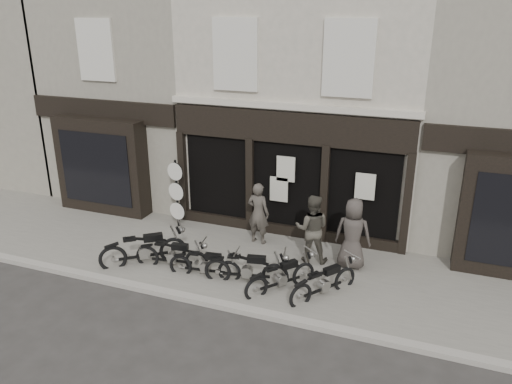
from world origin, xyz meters
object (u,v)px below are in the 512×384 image
(motorcycle_4, at_px, (281,279))
(motorcycle_0, at_px, (144,252))
(advert_sign_post, at_px, (177,197))
(motorcycle_2, at_px, (206,267))
(motorcycle_3, at_px, (247,271))
(man_right, at_px, (353,234))
(motorcycle_5, at_px, (324,285))
(man_left, at_px, (258,213))
(motorcycle_1, at_px, (173,257))
(man_centre, at_px, (312,229))

(motorcycle_4, bearing_deg, motorcycle_0, 129.35)
(motorcycle_0, bearing_deg, advert_sign_post, 58.81)
(motorcycle_0, xyz_separation_m, advert_sign_post, (-0.34, 2.45, 0.67))
(motorcycle_2, distance_m, motorcycle_3, 1.12)
(man_right, bearing_deg, motorcycle_5, 77.61)
(motorcycle_3, height_order, advert_sign_post, advert_sign_post)
(motorcycle_0, distance_m, motorcycle_5, 4.93)
(motorcycle_0, height_order, motorcycle_3, motorcycle_0)
(motorcycle_3, bearing_deg, man_left, 92.00)
(motorcycle_2, height_order, motorcycle_4, motorcycle_4)
(motorcycle_2, xyz_separation_m, advert_sign_post, (-2.19, 2.49, 0.75))
(motorcycle_1, height_order, motorcycle_2, motorcycle_1)
(man_left, relative_size, man_right, 0.95)
(motorcycle_4, height_order, man_right, man_right)
(motorcycle_3, bearing_deg, advert_sign_post, 132.51)
(motorcycle_3, height_order, man_centre, man_centre)
(motorcycle_1, xyz_separation_m, motorcycle_4, (3.07, -0.06, -0.00))
(motorcycle_5, xyz_separation_m, advert_sign_post, (-5.26, 2.32, 0.73))
(motorcycle_5, distance_m, man_left, 3.36)
(motorcycle_2, bearing_deg, man_right, 20.06)
(man_centre, xyz_separation_m, advert_sign_post, (-4.52, 0.73, 0.05))
(man_left, height_order, man_centre, man_centre)
(motorcycle_3, xyz_separation_m, man_centre, (1.21, 1.67, 0.66))
(man_left, bearing_deg, motorcycle_0, 50.11)
(motorcycle_0, height_order, advert_sign_post, advert_sign_post)
(motorcycle_1, bearing_deg, advert_sign_post, 106.98)
(motorcycle_4, xyz_separation_m, motorcycle_5, (1.05, 0.09, 0.00))
(motorcycle_4, height_order, motorcycle_5, motorcycle_5)
(man_left, distance_m, advert_sign_post, 2.78)
(motorcycle_5, height_order, man_centre, man_centre)
(motorcycle_5, xyz_separation_m, man_right, (0.34, 1.62, 0.70))
(man_right, bearing_deg, man_centre, 1.05)
(motorcycle_0, distance_m, man_left, 3.39)
(motorcycle_4, distance_m, man_left, 2.75)
(man_centre, height_order, man_right, man_right)
(motorcycle_4, bearing_deg, man_centre, 28.44)
(motorcycle_0, xyz_separation_m, man_right, (5.27, 1.75, 0.64))
(motorcycle_2, bearing_deg, motorcycle_3, -2.83)
(motorcycle_0, relative_size, motorcycle_2, 1.02)
(motorcycle_3, height_order, motorcycle_5, motorcycle_3)
(motorcycle_1, distance_m, man_left, 2.81)
(motorcycle_0, xyz_separation_m, motorcycle_1, (0.81, 0.09, -0.06))
(motorcycle_5, distance_m, man_right, 1.80)
(motorcycle_2, height_order, man_centre, man_centre)
(motorcycle_0, xyz_separation_m, motorcycle_4, (3.88, 0.03, -0.06))
(motorcycle_3, distance_m, motorcycle_4, 0.91)
(motorcycle_0, relative_size, motorcycle_5, 1.12)
(man_centre, bearing_deg, motorcycle_2, 27.45)
(motorcycle_1, distance_m, motorcycle_5, 4.12)
(motorcycle_1, bearing_deg, motorcycle_5, -8.48)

